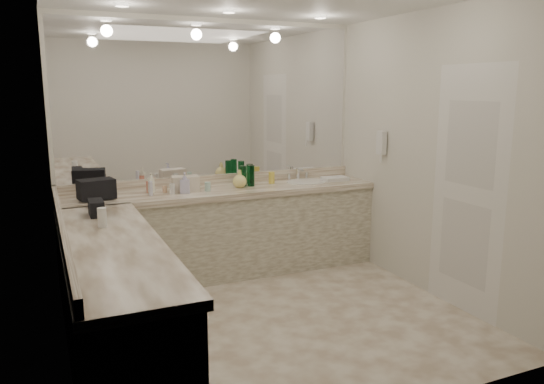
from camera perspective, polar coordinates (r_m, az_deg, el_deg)
name	(u,v)px	position (r m, az deg, el deg)	size (l,w,h in m)	color
floor	(271,317)	(4.59, -0.10, -13.35)	(3.20, 3.20, 0.00)	beige
wall_back	(213,146)	(5.62, -6.32, 4.90)	(3.20, 0.02, 2.60)	silver
wall_left	(55,179)	(3.87, -22.32, 1.33)	(0.02, 3.00, 2.60)	silver
wall_right	(430,155)	(5.08, 16.67, 3.84)	(0.02, 3.00, 2.60)	silver
vanity_back_base	(224,234)	(5.50, -5.18, -4.55)	(3.20, 0.60, 0.84)	beige
vanity_back_top	(224,192)	(5.39, -5.22, 0.03)	(3.20, 0.64, 0.06)	white
vanity_left_base	(114,310)	(3.84, -16.61, -12.06)	(0.60, 2.40, 0.84)	beige
vanity_left_top	(112,246)	(3.69, -16.84, -5.60)	(0.64, 2.42, 0.06)	white
backsplash_back	(215,180)	(5.65, -6.19, 1.34)	(3.20, 0.04, 0.10)	white
backsplash_left	(62,228)	(3.94, -21.65, -3.66)	(0.04, 3.00, 0.10)	white
mirror_back	(213,101)	(5.58, -6.39, 9.74)	(3.12, 0.01, 1.55)	white
mirror_left	(51,108)	(3.83, -22.66, 8.36)	(0.01, 2.92, 1.55)	white
sink	(306,182)	(5.76, 3.71, 1.03)	(0.44, 0.44, 0.03)	white
faucet	(298,173)	(5.94, 2.78, 2.07)	(0.24, 0.16, 0.14)	silver
wall_phone	(381,143)	(5.60, 11.69, 5.22)	(0.06, 0.10, 0.24)	white
door	(468,191)	(4.75, 20.29, 0.07)	(0.02, 0.82, 2.10)	white
black_toiletry_bag	(96,190)	(5.08, -18.37, 0.19)	(0.31, 0.20, 0.18)	black
black_bag_spill	(96,207)	(4.46, -18.39, -1.59)	(0.11, 0.24, 0.13)	black
cream_cosmetic_case	(185,184)	(5.30, -9.30, 0.89)	(0.26, 0.16, 0.15)	beige
hand_towel	(335,179)	(5.88, 6.78, 1.44)	(0.27, 0.18, 0.04)	white
lotion_left	(102,217)	(4.06, -17.81, -2.60)	(0.07, 0.07, 0.15)	white
soap_bottle_a	(151,183)	(5.26, -12.86, 0.93)	(0.08, 0.08, 0.20)	white
soap_bottle_b	(185,183)	(5.20, -9.36, 1.00)	(0.09, 0.09, 0.20)	silver
soap_bottle_c	(240,179)	(5.43, -3.51, 1.45)	(0.14, 0.14, 0.18)	#F9E782
green_bottle_0	(243,176)	(5.51, -3.13, 1.73)	(0.07, 0.07, 0.21)	#0C5624
green_bottle_1	(251,176)	(5.51, -2.26, 1.77)	(0.07, 0.07, 0.22)	#0C5624
green_bottle_2	(250,174)	(5.64, -2.41, 1.96)	(0.07, 0.07, 0.21)	#0C5624
amenity_bottle_0	(272,178)	(5.66, -0.04, 1.56)	(0.07, 0.07, 0.12)	#F2D84C
amenity_bottle_1	(172,189)	(5.18, -10.67, 0.33)	(0.05, 0.05, 0.10)	white
amenity_bottle_2	(151,188)	(5.14, -12.91, 0.38)	(0.04, 0.04, 0.14)	silver
amenity_bottle_3	(149,187)	(5.30, -13.09, 0.54)	(0.05, 0.05, 0.11)	#E57F66
amenity_bottle_4	(208,187)	(5.28, -6.94, 0.58)	(0.06, 0.06, 0.09)	silver
amenity_bottle_5	(165,189)	(5.26, -11.45, 0.30)	(0.04, 0.04, 0.07)	#E0B28C
amenity_bottle_6	(183,183)	(5.42, -9.59, 0.91)	(0.06, 0.06, 0.11)	white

